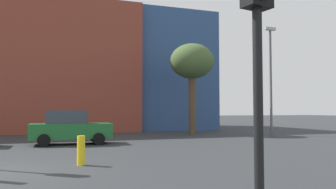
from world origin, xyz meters
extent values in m
cube|color=brown|center=(-1.56, 21.83, 5.16)|extent=(19.91, 13.11, 10.32)
cube|color=#2D4C7F|center=(11.95, 21.83, 5.22)|extent=(7.12, 11.80, 10.44)
cylinder|color=slate|center=(-1.56, 21.83, 11.32)|extent=(4.00, 4.00, 2.00)
cube|color=#1E662D|center=(2.71, 7.34, 0.67)|extent=(3.92, 1.68, 0.75)
cube|color=#333D47|center=(2.48, 7.34, 1.37)|extent=(1.96, 1.49, 0.65)
cylinder|color=black|center=(3.97, 8.20, 0.30)|extent=(0.60, 0.21, 0.60)
cylinder|color=black|center=(3.97, 6.48, 0.30)|extent=(0.60, 0.21, 0.60)
cylinder|color=black|center=(1.45, 8.20, 0.30)|extent=(0.60, 0.21, 0.60)
cylinder|color=black|center=(1.45, 6.48, 0.30)|extent=(0.60, 0.21, 0.60)
cylinder|color=black|center=(4.35, -6.51, 1.49)|extent=(0.12, 0.12, 2.97)
cylinder|color=brown|center=(11.17, 11.80, 2.19)|extent=(0.49, 0.49, 4.38)
ellipsoid|color=#476033|center=(11.17, 11.80, 5.25)|extent=(3.15, 3.15, 2.52)
cylinder|color=yellow|center=(2.71, 0.55, 0.45)|extent=(0.24, 0.24, 0.91)
cylinder|color=#59595E|center=(15.95, 9.22, 3.61)|extent=(0.16, 0.16, 7.22)
cube|color=#B2B2B2|center=(15.95, 9.22, 7.37)|extent=(0.80, 0.24, 0.20)
camera|label=1|loc=(1.96, -10.07, 1.67)|focal=35.50mm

